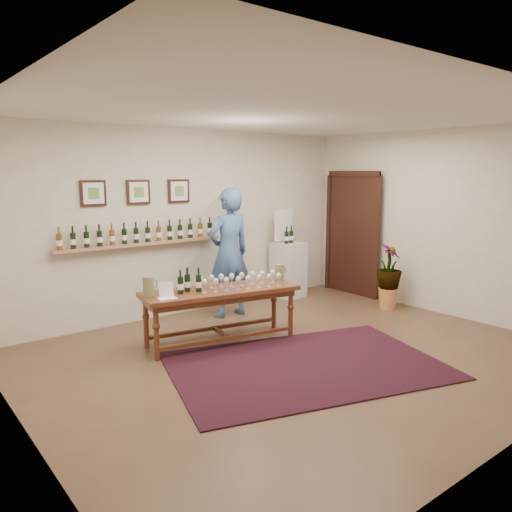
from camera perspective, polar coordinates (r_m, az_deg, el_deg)
ground at (r=6.07m, az=4.78°, el=-11.29°), size 6.00×6.00×0.00m
room_shell at (r=8.54m, az=6.74°, el=2.51°), size 6.00×6.00×6.00m
rug at (r=5.78m, az=5.73°, el=-12.33°), size 3.44×2.78×0.02m
tasting_table at (r=6.34m, az=-4.08°, el=-4.71°), size 2.07×1.00×0.70m
table_glasses at (r=6.36m, az=-1.82°, el=-2.82°), size 1.33×0.67×0.18m
table_bottles at (r=6.16m, az=-7.73°, el=-2.77°), size 0.30×0.20×0.29m
pitcher_left at (r=6.04m, az=-12.21°, el=-3.42°), size 0.19×0.19×0.24m
pitcher_right at (r=6.77m, az=2.70°, el=-1.89°), size 0.15×0.15×0.22m
menu_card at (r=5.92m, az=-10.24°, el=-3.85°), size 0.23×0.19×0.19m
display_pedestal at (r=8.71m, az=3.72°, el=-1.60°), size 0.53×0.53×0.95m
pedestal_bottles at (r=8.55m, az=3.78°, el=2.38°), size 0.29×0.11×0.28m
info_sign at (r=8.66m, az=3.16°, el=3.58°), size 0.45×0.08×0.61m
potted_plant at (r=8.20m, az=14.95°, el=-2.25°), size 0.65×0.65×0.90m
person at (r=7.46m, az=-3.11°, el=0.35°), size 0.71×0.48×1.93m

